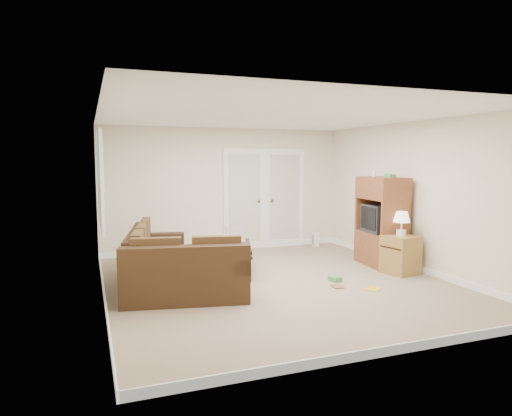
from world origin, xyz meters
name	(u,v)px	position (x,y,z in m)	size (l,w,h in m)	color
floor	(278,283)	(0.00, 0.00, 0.00)	(5.50, 5.50, 0.00)	gray
ceiling	(279,115)	(0.00, 0.00, 2.50)	(5.00, 5.50, 0.02)	white
wall_left	(101,207)	(-2.50, 0.00, 1.25)	(0.02, 5.50, 2.50)	#EEE8CF
wall_right	(415,196)	(2.50, 0.00, 1.25)	(0.02, 5.50, 2.50)	#EEE8CF
wall_back	(225,190)	(0.00, 2.75, 1.25)	(5.00, 0.02, 2.50)	#EEE8CF
wall_front	(395,226)	(0.00, -2.75, 1.25)	(5.00, 0.02, 2.50)	#EEE8CF
baseboards	(278,280)	(0.00, 0.00, 0.05)	(5.00, 5.50, 0.10)	silver
french_doors	(265,199)	(0.85, 2.71, 1.04)	(1.80, 0.05, 2.13)	silver
window_left	(100,180)	(-2.46, 1.00, 1.55)	(0.05, 1.92, 1.42)	silver
sectional_sofa	(168,267)	(-1.59, 0.33, 0.30)	(1.80, 2.78, 0.78)	#3C2717
coffee_table	(233,258)	(-0.46, 0.82, 0.26)	(0.90, 1.29, 0.80)	black
tv_armoire	(381,221)	(2.18, 0.48, 0.79)	(0.62, 1.02, 1.68)	brown
side_cabinet	(401,251)	(2.12, -0.15, 0.37)	(0.57, 0.57, 1.02)	olive
space_heater	(316,240)	(1.93, 2.45, 0.15)	(0.12, 0.10, 0.30)	white
floor_magazine	(373,289)	(1.18, -0.76, 0.00)	(0.26, 0.21, 0.01)	gold
floor_greenbox	(335,279)	(0.87, -0.20, 0.04)	(0.14, 0.18, 0.07)	#43954B
floor_book	(332,287)	(0.66, -0.48, 0.01)	(0.15, 0.21, 0.02)	brown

